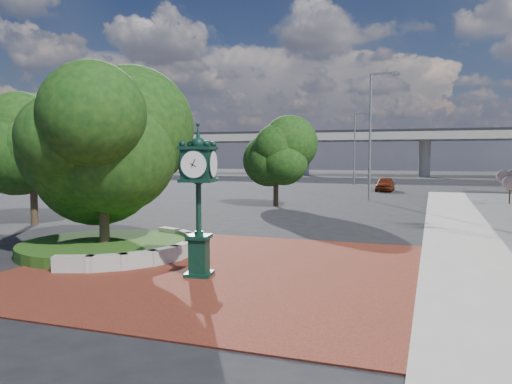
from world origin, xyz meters
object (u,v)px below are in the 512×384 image
object	(u,v)px
street_lamp_near	(373,126)
street_lamp_far	(356,143)
post_clock	(199,194)
parked_car	(385,184)

from	to	relation	value
street_lamp_near	street_lamp_far	bearing A→B (deg)	102.01
street_lamp_near	street_lamp_far	xyz separation A→B (m)	(-4.08, 19.18, -0.89)
post_clock	street_lamp_near	size ratio (longest dim) A/B	0.45
parked_car	street_lamp_near	bearing A→B (deg)	-90.02
post_clock	street_lamp_near	xyz separation A→B (m)	(1.96, 26.87, 3.36)
post_clock	parked_car	bearing A→B (deg)	86.90
parked_car	street_lamp_far	bearing A→B (deg)	115.85
parked_car	street_lamp_near	distance (m)	11.67
post_clock	parked_car	world-z (taller)	post_clock
post_clock	street_lamp_near	distance (m)	27.15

